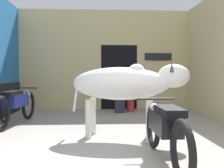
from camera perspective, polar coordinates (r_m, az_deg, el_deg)
name	(u,v)px	position (r m, az deg, el deg)	size (l,w,h in m)	color
wall_back_with_doorway	(109,66)	(8.73, -0.56, 3.89)	(5.44, 0.93, 3.20)	#D1BC84
cow	(126,84)	(4.76, 3.15, 0.02)	(2.17, 1.01, 1.38)	silver
motorcycle_near	(165,128)	(3.57, 11.42, -9.29)	(0.58, 2.07, 0.80)	black
motorcycle_far	(16,104)	(6.36, -20.14, -4.09)	(0.58, 2.13, 0.82)	black
shopkeeper_seated	(120,92)	(7.84, 1.64, -1.65)	(0.40, 0.33, 1.20)	#282833
plastic_stool	(131,104)	(8.02, 4.05, -4.44)	(0.30, 0.30, 0.41)	red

